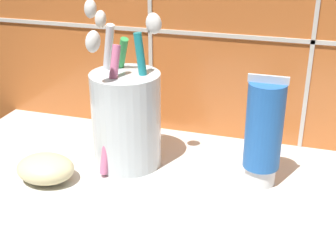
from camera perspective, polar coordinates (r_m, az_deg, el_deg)
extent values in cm
cube|color=silver|center=(46.59, 11.92, -13.09)|extent=(79.50, 37.96, 2.00)
cube|color=beige|center=(57.23, 15.25, 10.00)|extent=(89.50, 0.24, 0.50)
cylinder|color=silver|center=(53.72, -5.09, 0.78)|extent=(7.94, 7.94, 11.02)
cylinder|color=teal|center=(52.18, -2.65, 3.08)|extent=(2.64, 0.95, 15.29)
ellipsoid|color=white|center=(49.35, -1.76, 12.39)|extent=(1.95, 1.34, 2.38)
cylinder|color=green|center=(56.58, -6.37, 4.14)|extent=(5.70, 5.31, 14.55)
ellipsoid|color=white|center=(57.45, -8.23, 12.78)|extent=(2.66, 2.59, 2.69)
cylinder|color=white|center=(55.15, -7.67, 4.43)|extent=(4.49, 3.55, 16.04)
ellipsoid|color=white|center=(54.75, -9.44, 13.92)|extent=(2.53, 2.32, 2.55)
cylinder|color=pink|center=(51.20, -7.11, 1.79)|extent=(2.09, 4.23, 14.25)
ellipsoid|color=white|center=(47.35, -9.14, 10.13)|extent=(1.88, 2.43, 2.53)
cylinder|color=white|center=(52.40, 11.12, -5.74)|extent=(3.34, 3.34, 2.08)
cylinder|color=blue|center=(49.80, 11.65, 0.01)|extent=(3.93, 3.93, 9.46)
cube|color=silver|center=(47.95, 12.16, 5.60)|extent=(4.13, 0.36, 0.80)
ellipsoid|color=beige|center=(53.28, -14.70, -5.04)|extent=(6.51, 5.28, 2.95)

